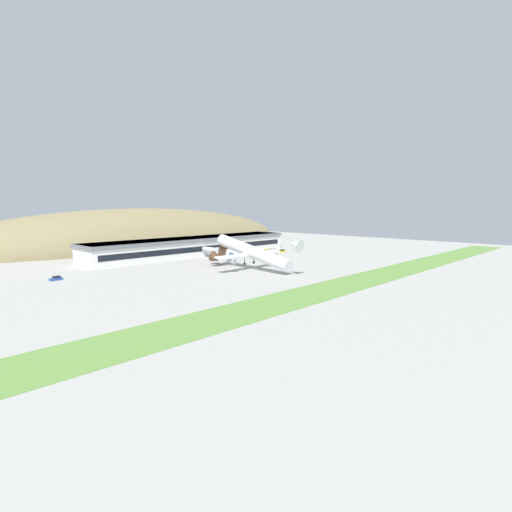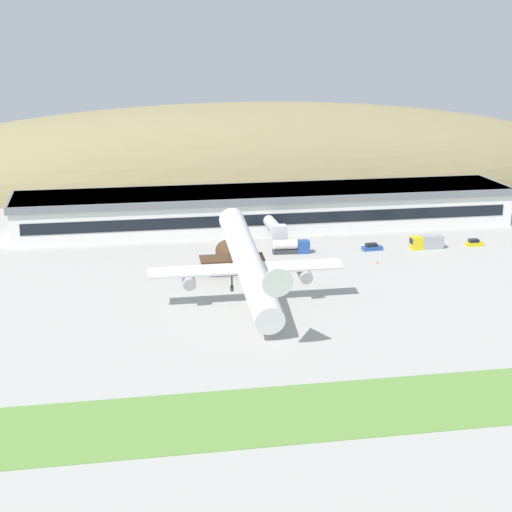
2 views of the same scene
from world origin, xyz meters
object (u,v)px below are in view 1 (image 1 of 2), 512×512
Objects in this scene: service_car_0 at (283,251)px; box_truck at (226,256)px; jetway_0 at (213,250)px; cargo_airplane at (251,252)px; terminal_building at (194,245)px; fuel_truck at (270,251)px; service_car_1 at (253,255)px; service_car_2 at (56,279)px; traffic_cone_0 at (265,257)px.

box_truck is (-41.77, 1.35, 0.84)m from service_car_0.
service_car_0 is (43.72, -9.15, -3.35)m from jetway_0.
cargo_airplane reaches higher than jetway_0.
terminal_building is at bearing 148.50° from service_car_0.
fuel_truck is (45.70, 30.53, -5.75)m from cargo_airplane.
service_car_1 is at bearing -53.67° from terminal_building.
service_car_2 is at bearing -175.00° from jetway_0.
service_car_1 is 7.86× the size of traffic_cone_0.
box_truck is (0.74, -24.70, -3.81)m from terminal_building.
service_car_0 is 0.47× the size of box_truck.
fuel_truck is 17.54m from traffic_cone_0.
box_truck is at bearing -76.00° from jetway_0.
box_truck is at bearing 144.47° from traffic_cone_0.
service_car_2 reaches higher than service_car_1.
service_car_2 is at bearing 178.92° from service_car_1.
service_car_2 is at bearing 152.71° from cargo_airplane.
service_car_1 is (33.33, 31.32, -6.55)m from cargo_airplane.
service_car_2 is (-78.82, -23.69, -4.65)m from terminal_building.
service_car_0 is 11.40m from fuel_truck.
terminal_building is 14.84× the size of box_truck.
cargo_airplane reaches higher than fuel_truck.
terminal_building is 58.71m from cargo_airplane.
terminal_building is at bearing 75.64° from cargo_airplane.
service_car_1 reaches higher than service_car_0.
fuel_truck is at bearing -3.05° from box_truck.
traffic_cone_0 is at bearing 33.83° from cargo_airplane.
service_car_0 is 0.52× the size of fuel_truck.
cargo_airplane reaches higher than traffic_cone_0.
terminal_building is 40.96m from fuel_truck.
traffic_cone_0 is (-14.59, -9.68, -1.15)m from fuel_truck.
fuel_truck is at bearing -40.20° from terminal_building.
fuel_truck is 0.90× the size of box_truck.
terminal_building is 39.94m from traffic_cone_0.
box_truck is (-30.41, 1.62, 0.05)m from fuel_truck.
cargo_airplane is 6.20× the size of box_truck.
service_car_0 is at bearing 20.98° from traffic_cone_0.
jetway_0 is 2.93× the size of service_car_2.
service_car_0 is 0.88× the size of service_car_2.
cargo_airplane is 13.19× the size of service_car_0.
service_car_1 is 1.06× the size of service_car_2.
cargo_airplane reaches higher than service_car_0.
cargo_airplane is 6.91× the size of fuel_truck.
box_truck is (15.29, 32.15, -5.71)m from cargo_airplane.
terminal_building reaches higher than traffic_cone_0.
service_car_2 is (-97.60, 1.84, 0.01)m from service_car_1.
service_car_1 is 10.71m from traffic_cone_0.
jetway_0 is 0.25× the size of cargo_airplane.
fuel_truck is (109.97, -2.64, 0.79)m from service_car_2.
traffic_cone_0 is at bearing -35.53° from box_truck.
box_truck is at bearing 64.56° from cargo_airplane.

